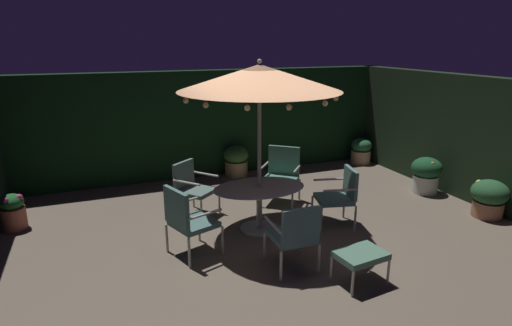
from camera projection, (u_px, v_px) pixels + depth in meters
The scene contains 16 objects.
ground_plane at pixel (271, 237), 6.51m from camera, with size 8.59×7.27×0.02m, color brown.
hedge_backdrop_rear at pixel (209, 123), 9.30m from camera, with size 8.59×0.30×2.30m, color black.
hedge_backdrop_right at pixel (482, 141), 7.64m from camera, with size 0.30×7.27×2.30m, color black.
patio_dining_table at pixel (259, 197), 6.61m from camera, with size 1.46×1.03×0.72m.
patio_umbrella at pixel (260, 78), 6.10m from camera, with size 2.41×2.41×2.65m.
patio_chair_north at pixel (187, 218), 5.78m from camera, with size 0.75×0.77×1.01m.
patio_chair_northeast at pixel (295, 233), 5.43m from camera, with size 0.58×0.62×0.93m.
patio_chair_east at pixel (340, 193), 6.79m from camera, with size 0.70×0.68×0.95m.
patio_chair_southeast at pixel (282, 172), 7.81m from camera, with size 0.87×0.87×1.02m.
patio_chair_south at pixel (192, 185), 7.23m from camera, with size 0.80×0.80×0.92m.
ottoman_footrest at pixel (361, 256), 5.19m from camera, with size 0.65×0.50×0.42m.
potted_plant_back_left at pixel (361, 150), 10.34m from camera, with size 0.49×0.49×0.62m.
potted_plant_left_near at pixel (489, 197), 7.17m from camera, with size 0.60×0.60×0.65m.
potted_plant_right_far at pixel (13, 211), 6.71m from camera, with size 0.38×0.38×0.58m.
potted_plant_right_near at pixel (426, 174), 8.31m from camera, with size 0.58×0.58×0.71m.
potted_plant_back_right at pixel (236, 160), 9.38m from camera, with size 0.56×0.56×0.68m.
Camera 1 is at (-2.38, -5.44, 2.91)m, focal length 29.71 mm.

